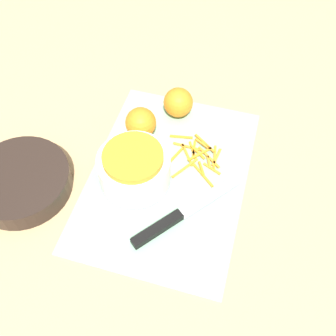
{
  "coord_description": "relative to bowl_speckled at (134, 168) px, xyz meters",
  "views": [
    {
      "loc": [
        -0.45,
        -0.13,
        0.7
      ],
      "look_at": [
        0.0,
        0.0,
        0.04
      ],
      "focal_mm": 42.0,
      "sensor_mm": 36.0,
      "label": 1
    }
  ],
  "objects": [
    {
      "name": "bowl_dark",
      "position": [
        -0.08,
        0.22,
        -0.02
      ],
      "size": [
        0.2,
        0.2,
        0.05
      ],
      "color": "black",
      "rests_on": "ground_plane"
    },
    {
      "name": "orange_left",
      "position": [
        0.21,
        -0.04,
        -0.01
      ],
      "size": [
        0.07,
        0.07,
        0.07
      ],
      "color": "orange",
      "rests_on": "cutting_board"
    },
    {
      "name": "cutting_board",
      "position": [
        0.03,
        -0.06,
        -0.04
      ],
      "size": [
        0.46,
        0.33,
        0.01
      ],
      "color": "#84B793",
      "rests_on": "ground_plane"
    },
    {
      "name": "knife",
      "position": [
        -0.08,
        -0.1,
        -0.03
      ],
      "size": [
        0.22,
        0.18,
        0.02
      ],
      "rotation": [
        0.0,
        0.0,
        -0.67
      ],
      "color": "black",
      "rests_on": "cutting_board"
    },
    {
      "name": "peel_pile",
      "position": [
        0.09,
        -0.11,
        -0.04
      ],
      "size": [
        0.13,
        0.13,
        0.01
      ],
      "color": "orange",
      "rests_on": "cutting_board"
    },
    {
      "name": "bowl_speckled",
      "position": [
        0.0,
        0.0,
        0.0
      ],
      "size": [
        0.15,
        0.15,
        0.08
      ],
      "color": "silver",
      "rests_on": "cutting_board"
    },
    {
      "name": "ground_plane",
      "position": [
        0.03,
        -0.06,
        -0.05
      ],
      "size": [
        4.0,
        4.0,
        0.0
      ],
      "primitive_type": "plane",
      "color": "tan"
    },
    {
      "name": "orange_right",
      "position": [
        0.12,
        0.03,
        -0.01
      ],
      "size": [
        0.07,
        0.07,
        0.07
      ],
      "color": "orange",
      "rests_on": "cutting_board"
    }
  ]
}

